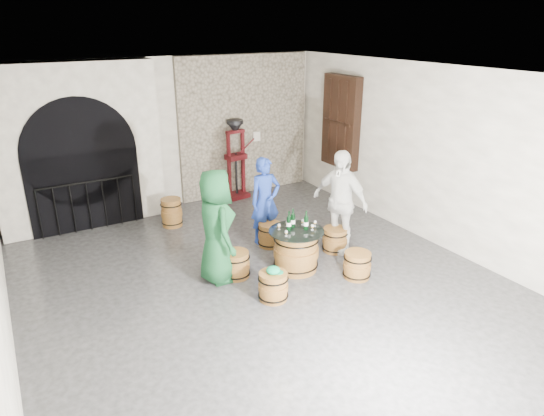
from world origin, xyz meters
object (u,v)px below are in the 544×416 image
wine_bottle_left (289,222)px  corking_press (236,153)px  barrel_stool_near_right (357,265)px  wine_bottle_right (293,220)px  barrel_stool_near_left (273,286)px  barrel_stool_far (270,235)px  person_green (216,227)px  barrel_stool_left (236,265)px  wine_bottle_center (306,222)px  side_barrel (172,212)px  person_blue (265,201)px  barrel_table (296,250)px  person_white (340,201)px  barrel_stool_right (335,240)px

wine_bottle_left → corking_press: (0.81, 3.58, 0.23)m
barrel_stool_near_right → wine_bottle_right: (-0.68, 0.87, 0.62)m
barrel_stool_near_left → wine_bottle_left: wine_bottle_left is taller
barrel_stool_far → person_green: (-1.33, -0.65, 0.70)m
barrel_stool_left → wine_bottle_center: (1.13, -0.31, 0.62)m
side_barrel → person_blue: bearing=-51.4°
barrel_table → barrel_stool_near_right: 1.02m
wine_bottle_left → person_green: bearing=167.4°
barrel_stool_near_right → side_barrel: bearing=117.9°
side_barrel → corking_press: 2.21m
barrel_stool_left → wine_bottle_right: bearing=-7.0°
person_blue → side_barrel: (-1.26, 1.59, -0.52)m
barrel_stool_near_right → wine_bottle_left: bearing=134.4°
person_green → person_blue: size_ratio=1.13×
wine_bottle_left → corking_press: corking_press is taller
side_barrel → wine_bottle_right: bearing=-65.9°
person_white → wine_bottle_center: 0.95m
barrel_stool_near_right → barrel_stool_near_left: (-1.50, 0.10, 0.00)m
wine_bottle_center → wine_bottle_right: bearing=126.7°
barrel_stool_right → barrel_stool_near_left: (-1.77, -0.85, 0.00)m
barrel_table → corking_press: bearing=78.9°
wine_bottle_left → side_barrel: (-1.07, 2.71, -0.55)m
barrel_stool_left → barrel_stool_near_left: (0.17, -0.89, 0.00)m
person_blue → person_white: bearing=-43.4°
wine_bottle_center → person_white: bearing=17.8°
barrel_table → barrel_stool_near_right: size_ratio=1.98×
barrel_stool_right → barrel_stool_near_left: same height
barrel_stool_right → person_green: 2.34m
person_blue → person_white: person_white is taller
person_green → wine_bottle_right: (1.27, -0.20, -0.08)m
barrel_stool_far → person_blue: size_ratio=0.28×
person_white → wine_bottle_left: size_ratio=5.69×
barrel_stool_right → person_white: 0.71m
barrel_stool_near_left → corking_press: corking_press is taller
barrel_stool_right → person_blue: person_blue is taller
barrel_stool_right → person_white: (0.08, 0.02, 0.71)m
barrel_table → barrel_stool_left: barrel_table is taller
person_white → barrel_stool_far: bearing=-146.7°
side_barrel → barrel_stool_near_left: bearing=-83.8°
barrel_stool_far → wine_bottle_left: wine_bottle_left is taller
barrel_stool_right → side_barrel: 3.34m
barrel_stool_right → barrel_stool_near_right: bearing=-106.1°
barrel_table → wine_bottle_center: (0.16, -0.04, 0.48)m
side_barrel → barrel_stool_far: bearing=-55.2°
barrel_stool_near_left → wine_bottle_left: 1.17m
barrel_stool_right → barrel_stool_near_left: 1.97m
barrel_stool_far → wine_bottle_center: wine_bottle_center is taller
wine_bottle_right → corking_press: 3.59m
wine_bottle_right → barrel_stool_right: bearing=5.2°
barrel_stool_near_right → barrel_stool_near_left: bearing=176.1°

